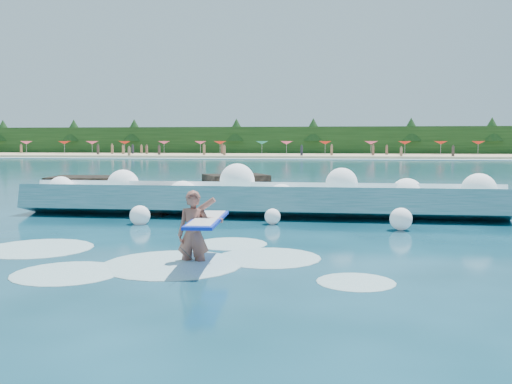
% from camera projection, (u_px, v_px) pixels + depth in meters
% --- Properties ---
extents(ground, '(200.00, 200.00, 0.00)m').
position_uv_depth(ground, '(180.00, 251.00, 13.15)').
color(ground, '#072C3A').
rests_on(ground, ground).
extents(beach, '(140.00, 20.00, 0.40)m').
position_uv_depth(beach, '(313.00, 156.00, 90.08)').
color(beach, tan).
rests_on(beach, ground).
extents(wet_band, '(140.00, 5.00, 0.08)m').
position_uv_depth(wet_band, '(309.00, 159.00, 79.24)').
color(wet_band, silver).
rests_on(wet_band, ground).
extents(treeline, '(140.00, 4.00, 5.00)m').
position_uv_depth(treeline, '(315.00, 141.00, 99.74)').
color(treeline, black).
rests_on(treeline, ground).
extents(breaking_wave, '(16.14, 2.60, 1.39)m').
position_uv_depth(breaking_wave, '(260.00, 201.00, 19.42)').
color(breaking_wave, teal).
rests_on(breaking_wave, ground).
extents(rock_cluster, '(8.44, 3.57, 1.51)m').
position_uv_depth(rock_cluster, '(153.00, 196.00, 21.27)').
color(rock_cluster, black).
rests_on(rock_cluster, ground).
extents(surfer_with_board, '(0.98, 2.97, 1.83)m').
position_uv_depth(surfer_with_board, '(197.00, 231.00, 11.66)').
color(surfer_with_board, brown).
rests_on(surfer_with_board, ground).
extents(wave_spray, '(15.13, 4.20, 1.79)m').
position_uv_depth(wave_spray, '(267.00, 190.00, 19.29)').
color(wave_spray, white).
rests_on(wave_spray, ground).
extents(surf_foam, '(9.33, 5.48, 0.15)m').
position_uv_depth(surf_foam, '(153.00, 259.00, 12.23)').
color(surf_foam, silver).
rests_on(surf_foam, ground).
extents(beach_umbrellas, '(112.75, 6.35, 0.50)m').
position_uv_depth(beach_umbrellas, '(313.00, 143.00, 91.77)').
color(beach_umbrellas, '#E54376').
rests_on(beach_umbrellas, ground).
extents(beachgoers, '(102.26, 11.09, 1.93)m').
position_uv_depth(beachgoers, '(291.00, 150.00, 86.52)').
color(beachgoers, '#3F332D').
rests_on(beachgoers, ground).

